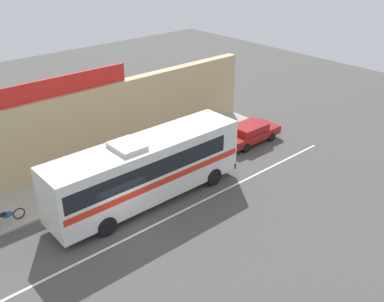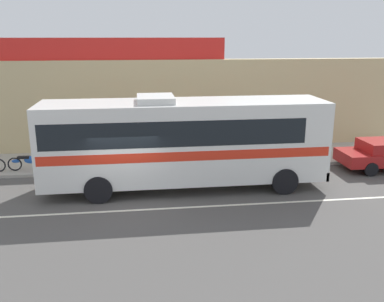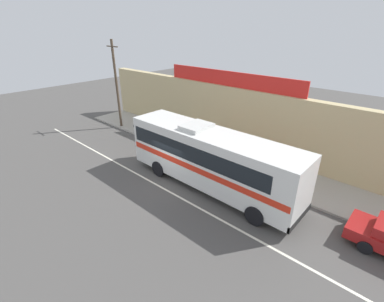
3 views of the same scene
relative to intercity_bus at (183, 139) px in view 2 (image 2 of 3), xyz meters
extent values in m
plane|color=#4F4C49|center=(-2.29, -1.27, -2.07)|extent=(70.00, 70.00, 0.00)
cube|color=#A8A399|center=(-2.29, 3.93, -2.00)|extent=(30.00, 3.60, 0.14)
cube|color=tan|center=(-2.29, 6.08, 0.33)|extent=(30.00, 0.70, 4.80)
cube|color=red|center=(-3.06, 6.08, 3.28)|extent=(11.89, 0.12, 1.10)
cube|color=silver|center=(-2.29, -2.07, -2.06)|extent=(30.00, 0.14, 0.01)
cube|color=silver|center=(0.08, 0.00, -0.07)|extent=(11.14, 2.53, 3.10)
cube|color=black|center=(-0.37, 0.00, 0.48)|extent=(9.81, 2.55, 0.96)
cube|color=red|center=(0.08, 0.00, -0.37)|extent=(10.92, 2.55, 0.36)
cube|color=black|center=(5.62, 0.00, 0.38)|extent=(0.04, 2.28, 1.40)
cube|color=black|center=(5.61, 0.00, -1.44)|extent=(0.12, 2.53, 0.36)
cube|color=silver|center=(-1.04, 0.00, 1.60)|extent=(1.40, 1.77, 0.24)
cylinder|color=black|center=(3.87, 1.18, -1.55)|extent=(1.04, 0.32, 1.04)
cylinder|color=black|center=(3.87, -1.18, -1.55)|extent=(1.04, 0.32, 1.04)
cylinder|color=black|center=(-3.26, 1.18, -1.55)|extent=(1.04, 0.32, 1.04)
cylinder|color=black|center=(-3.26, -1.18, -1.55)|extent=(1.04, 0.32, 1.04)
cylinder|color=black|center=(8.40, 2.08, -1.76)|extent=(0.62, 0.20, 0.62)
cylinder|color=black|center=(8.40, 0.37, -1.76)|extent=(0.62, 0.20, 0.62)
torus|color=black|center=(-6.00, 2.74, -1.62)|extent=(0.62, 0.06, 0.62)
torus|color=black|center=(-7.27, 2.74, -1.62)|extent=(0.62, 0.06, 0.62)
cylinder|color=silver|center=(-6.08, 2.74, -1.32)|extent=(0.34, 0.04, 0.65)
cylinder|color=silver|center=(-6.18, 2.74, -1.00)|extent=(0.03, 0.56, 0.03)
ellipsoid|color=#1E51B2|center=(-6.57, 2.74, -1.44)|extent=(0.56, 0.22, 0.34)
cube|color=black|center=(-6.86, 2.74, -1.32)|extent=(0.52, 0.20, 0.10)
ellipsoid|color=#1E51B2|center=(-7.21, 2.74, -1.48)|extent=(0.36, 0.14, 0.16)
cylinder|color=navy|center=(0.90, 3.96, -1.51)|extent=(0.13, 0.13, 0.83)
cylinder|color=navy|center=(0.90, 3.78, -1.51)|extent=(0.13, 0.13, 0.83)
cylinder|color=red|center=(0.90, 3.87, -0.79)|extent=(0.30, 0.30, 0.62)
sphere|color=tan|center=(0.90, 3.87, -0.33)|extent=(0.22, 0.22, 0.22)
cylinder|color=red|center=(0.90, 4.07, -0.76)|extent=(0.08, 0.08, 0.57)
cylinder|color=red|center=(0.90, 3.67, -0.76)|extent=(0.08, 0.08, 0.57)
camera|label=1|loc=(-11.33, -16.66, 11.18)|focal=40.53mm
camera|label=2|loc=(-1.72, -16.00, 3.94)|focal=39.13mm
camera|label=3|loc=(8.71, -11.17, 6.98)|focal=25.16mm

